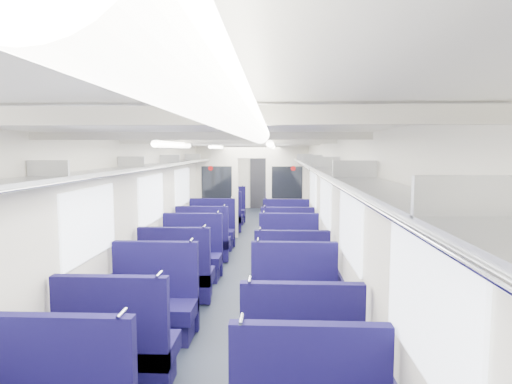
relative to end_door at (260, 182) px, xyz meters
name	(u,v)px	position (x,y,z in m)	size (l,w,h in m)	color
floor	(241,276)	(0.00, -8.94, -1.00)	(2.80, 18.00, 0.01)	black
ceiling	(241,141)	(0.00, -8.94, 1.35)	(2.80, 18.00, 0.01)	silver
wall_left	(161,209)	(-1.40, -8.94, 0.18)	(0.02, 18.00, 2.35)	beige
dado_left	(163,256)	(-1.39, -8.94, -0.65)	(0.03, 17.90, 0.70)	#141038
wall_right	(322,210)	(1.40, -8.94, 0.18)	(0.02, 18.00, 2.35)	beige
dado_right	(321,257)	(1.39, -8.94, -0.65)	(0.03, 17.90, 0.70)	#141038
wall_far	(260,177)	(0.00, 0.06, 0.18)	(2.80, 0.02, 2.35)	beige
luggage_rack_left	(170,163)	(-1.21, -8.94, 0.97)	(0.36, 17.40, 0.18)	#B2B5BA
luggage_rack_right	(312,164)	(1.21, -8.94, 0.97)	(0.36, 17.40, 0.18)	#B2B5BA
windows	(238,199)	(0.00, -9.40, 0.42)	(2.78, 15.60, 0.75)	white
ceiling_fittings	(239,145)	(0.00, -9.20, 1.29)	(2.70, 16.06, 0.11)	beige
end_door	(260,182)	(0.00, 0.00, 0.00)	(0.75, 0.06, 2.00)	black
bulkhead	(252,189)	(0.00, -5.57, 0.23)	(2.80, 0.10, 2.35)	beige
seat_8	(118,353)	(-0.83, -12.60, -0.65)	(1.03, 0.57, 1.15)	#120E43
seat_9	(300,363)	(0.83, -12.71, -0.65)	(1.03, 0.57, 1.15)	#120E43
seat_10	(153,308)	(-0.83, -11.46, -0.65)	(1.03, 0.57, 1.15)	#120E43
seat_11	(294,308)	(0.83, -11.40, -0.65)	(1.03, 0.57, 1.15)	#120E43
seat_12	(177,277)	(-0.83, -10.23, -0.65)	(1.03, 0.57, 1.15)	#120E43
seat_13	(291,282)	(0.83, -10.38, -0.65)	(1.03, 0.57, 1.15)	#120E43
seat_14	(192,259)	(-0.83, -9.13, -0.65)	(1.03, 0.57, 1.15)	#120E43
seat_15	(289,259)	(0.83, -9.05, -0.65)	(1.03, 0.57, 1.15)	#120E43
seat_16	(204,243)	(-0.83, -7.92, -0.65)	(1.03, 0.57, 1.15)	#120E43
seat_17	(287,245)	(0.83, -7.98, -0.65)	(1.03, 0.57, 1.15)	#120E43
seat_18	(212,233)	(-0.83, -6.84, -0.65)	(1.03, 0.57, 1.15)	#120E43
seat_19	(286,234)	(0.83, -6.90, -0.65)	(1.03, 0.57, 1.15)	#120E43
seat_20	(223,219)	(-0.83, -4.83, -0.65)	(1.03, 0.57, 1.15)	#120E43
seat_21	(284,219)	(0.83, -4.84, -0.65)	(1.03, 0.57, 1.15)	#120E43
seat_22	(228,212)	(-0.83, -3.54, -0.65)	(1.03, 0.57, 1.15)	#120E43
seat_23	(284,213)	(0.83, -3.56, -0.65)	(1.03, 0.57, 1.15)	#120E43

